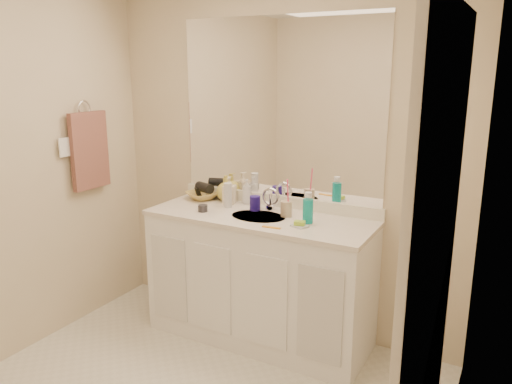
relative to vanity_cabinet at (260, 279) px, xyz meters
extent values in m
cube|color=beige|center=(0.00, 0.28, 0.77)|extent=(2.60, 0.02, 2.40)
cube|color=beige|center=(1.30, -1.02, 0.77)|extent=(0.02, 2.60, 2.40)
cube|color=white|center=(0.00, 0.00, 0.00)|extent=(1.50, 0.55, 0.85)
cube|color=silver|center=(0.00, 0.00, 0.44)|extent=(1.52, 0.57, 0.03)
cube|color=white|center=(0.00, 0.26, 0.50)|extent=(1.52, 0.03, 0.08)
cylinder|color=beige|center=(0.00, -0.02, 0.44)|extent=(0.37, 0.37, 0.02)
cylinder|color=silver|center=(0.00, 0.16, 0.51)|extent=(0.02, 0.02, 0.11)
cube|color=white|center=(0.00, 0.27, 1.14)|extent=(1.48, 0.01, 1.20)
cylinder|color=navy|center=(-0.09, 0.09, 0.50)|extent=(0.10, 0.10, 0.10)
cylinder|color=tan|center=(0.16, 0.07, 0.51)|extent=(0.08, 0.08, 0.10)
cylinder|color=#FF4371|center=(0.17, 0.07, 0.60)|extent=(0.01, 0.04, 0.20)
cylinder|color=#0C999A|center=(0.34, 0.00, 0.53)|extent=(0.08, 0.08, 0.15)
cube|color=silver|center=(0.33, -0.10, 0.46)|extent=(0.12, 0.10, 0.01)
cube|color=#9FCD32|center=(0.33, -0.10, 0.48)|extent=(0.08, 0.06, 0.02)
cube|color=orange|center=(0.19, -0.20, 0.46)|extent=(0.12, 0.04, 0.00)
cylinder|color=#27262B|center=(-0.38, -0.10, 0.48)|extent=(0.08, 0.08, 0.05)
cylinder|color=silver|center=(-0.29, 0.07, 0.54)|extent=(0.06, 0.06, 0.17)
imported|color=silver|center=(-0.22, 0.22, 0.54)|extent=(0.08, 0.08, 0.18)
imported|color=#F5E5C7|center=(-0.34, 0.17, 0.55)|extent=(0.11, 0.11, 0.19)
imported|color=#CFC050|center=(-0.40, 0.23, 0.55)|extent=(0.19, 0.19, 0.18)
imported|color=tan|center=(-0.57, 0.17, 0.48)|extent=(0.30, 0.30, 0.06)
cylinder|color=black|center=(-0.55, 0.17, 0.54)|extent=(0.16, 0.11, 0.07)
torus|color=silver|center=(-1.27, -0.25, 1.12)|extent=(0.01, 0.11, 0.11)
cube|color=brown|center=(-1.25, -0.25, 0.82)|extent=(0.04, 0.32, 0.55)
cube|color=white|center=(-1.27, -0.45, 0.88)|extent=(0.01, 0.08, 0.13)
cube|color=silver|center=(1.29, -1.32, 0.57)|extent=(0.02, 0.82, 2.00)
camera|label=1|loc=(1.49, -2.77, 1.40)|focal=35.00mm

